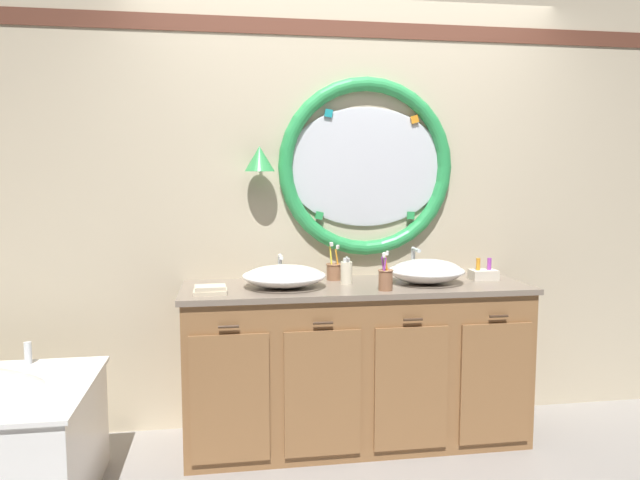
% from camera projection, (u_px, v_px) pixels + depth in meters
% --- Properties ---
extents(ground_plane, '(14.00, 14.00, 0.00)m').
position_uv_depth(ground_plane, '(369.00, 459.00, 3.13)').
color(ground_plane, gray).
extents(back_wall_assembly, '(6.40, 0.26, 2.60)m').
position_uv_depth(back_wall_assembly, '(348.00, 203.00, 3.57)').
color(back_wall_assembly, beige).
rests_on(back_wall_assembly, ground_plane).
extents(vanity_counter, '(1.89, 0.63, 0.89)m').
position_uv_depth(vanity_counter, '(355.00, 362.00, 3.33)').
color(vanity_counter, olive).
rests_on(vanity_counter, ground_plane).
extents(sink_basin_left, '(0.45, 0.45, 0.12)m').
position_uv_depth(sink_basin_left, '(284.00, 276.00, 3.19)').
color(sink_basin_left, white).
rests_on(sink_basin_left, vanity_counter).
extents(sink_basin_right, '(0.42, 0.42, 0.13)m').
position_uv_depth(sink_basin_right, '(427.00, 271.00, 3.31)').
color(sink_basin_right, white).
rests_on(sink_basin_right, vanity_counter).
extents(faucet_set_left, '(0.23, 0.12, 0.15)m').
position_uv_depth(faucet_set_left, '(280.00, 270.00, 3.43)').
color(faucet_set_left, silver).
rests_on(faucet_set_left, vanity_counter).
extents(faucet_set_right, '(0.22, 0.14, 0.18)m').
position_uv_depth(faucet_set_right, '(413.00, 265.00, 3.55)').
color(faucet_set_right, silver).
rests_on(faucet_set_right, vanity_counter).
extents(toothbrush_holder_left, '(0.09, 0.09, 0.22)m').
position_uv_depth(toothbrush_holder_left, '(334.00, 271.00, 3.42)').
color(toothbrush_holder_left, '#996647').
rests_on(toothbrush_holder_left, vanity_counter).
extents(toothbrush_holder_right, '(0.08, 0.08, 0.21)m').
position_uv_depth(toothbrush_holder_right, '(386.00, 279.00, 3.11)').
color(toothbrush_holder_right, '#996647').
rests_on(toothbrush_holder_right, vanity_counter).
extents(soap_dispenser, '(0.07, 0.07, 0.15)m').
position_uv_depth(soap_dispenser, '(346.00, 272.00, 3.30)').
color(soap_dispenser, '#EFE5C6').
rests_on(soap_dispenser, vanity_counter).
extents(folded_hand_towel, '(0.17, 0.13, 0.04)m').
position_uv_depth(folded_hand_towel, '(210.00, 290.00, 3.01)').
color(folded_hand_towel, beige).
rests_on(folded_hand_towel, vanity_counter).
extents(toiletry_basket, '(0.15, 0.11, 0.13)m').
position_uv_depth(toiletry_basket, '(483.00, 274.00, 3.43)').
color(toiletry_basket, beige).
rests_on(toiletry_basket, vanity_counter).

